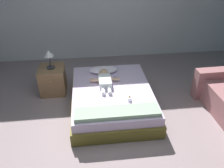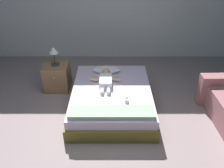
% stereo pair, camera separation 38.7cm
% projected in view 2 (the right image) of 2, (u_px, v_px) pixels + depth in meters
% --- Properties ---
extents(ground_plane, '(8.00, 8.00, 0.00)m').
position_uv_depth(ground_plane, '(107.00, 144.00, 3.37)').
color(ground_plane, gray).
extents(wall_behind_bed, '(8.00, 0.12, 2.57)m').
position_uv_depth(wall_behind_bed, '(109.00, 3.00, 5.22)').
color(wall_behind_bed, silver).
rests_on(wall_behind_bed, ground_plane).
extents(bed, '(1.38, 1.76, 0.37)m').
position_uv_depth(bed, '(112.00, 98.00, 4.03)').
color(bed, brown).
rests_on(bed, ground_plane).
extents(pillow, '(0.52, 0.26, 0.11)m').
position_uv_depth(pillow, '(107.00, 70.00, 4.39)').
color(pillow, white).
rests_on(pillow, bed).
extents(baby, '(0.52, 0.68, 0.16)m').
position_uv_depth(baby, '(106.00, 79.00, 4.08)').
color(baby, white).
rests_on(baby, bed).
extents(toothbrush, '(0.04, 0.14, 0.02)m').
position_uv_depth(toothbrush, '(117.00, 78.00, 4.22)').
color(toothbrush, blue).
rests_on(toothbrush, bed).
extents(nightstand, '(0.46, 0.49, 0.51)m').
position_uv_depth(nightstand, '(58.00, 76.00, 4.50)').
color(nightstand, '#896443').
rests_on(nightstand, ground_plane).
extents(lamp, '(0.16, 0.16, 0.35)m').
position_uv_depth(lamp, '(54.00, 52.00, 4.23)').
color(lamp, '#333338').
rests_on(lamp, nightstand).
extents(blanket, '(1.24, 0.28, 0.07)m').
position_uv_depth(blanket, '(112.00, 112.00, 3.35)').
color(blanket, '#99B698').
rests_on(blanket, bed).
extents(baby_bottle, '(0.06, 0.10, 0.08)m').
position_uv_depth(baby_bottle, '(127.00, 99.00, 3.62)').
color(baby_bottle, white).
rests_on(baby_bottle, bed).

